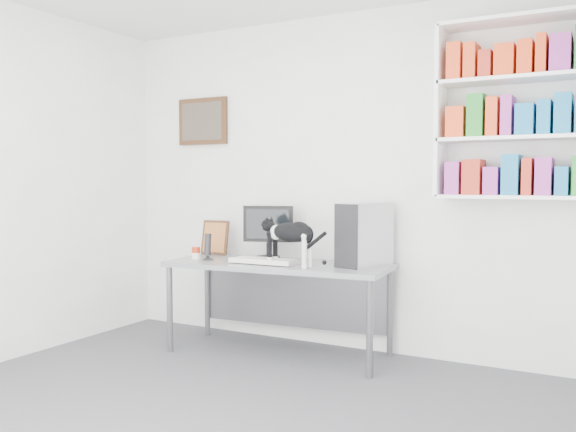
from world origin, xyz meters
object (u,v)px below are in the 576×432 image
at_px(leaning_print, 215,237).
at_px(cat, 291,243).
at_px(bookshelf, 514,109).
at_px(soup_can, 196,253).
at_px(monitor, 268,231).
at_px(desk, 279,308).
at_px(pc_tower, 365,234).
at_px(speaker, 208,246).
at_px(keyboard, 264,261).

bearing_deg(leaning_print, cat, -26.15).
xyz_separation_m(bookshelf, soup_can, (-2.37, -0.43, -1.08)).
bearing_deg(monitor, cat, -58.34).
relative_size(desk, soup_can, 17.42).
relative_size(pc_tower, speaker, 2.14).
relative_size(bookshelf, monitor, 2.80).
xyz_separation_m(desk, pc_tower, (0.66, 0.13, 0.60)).
height_order(bookshelf, soup_can, bookshelf).
xyz_separation_m(bookshelf, keyboard, (-1.75, -0.40, -1.11)).
relative_size(bookshelf, pc_tower, 2.60).
distance_m(bookshelf, cat, 1.83).
bearing_deg(speaker, bookshelf, -10.16).
relative_size(speaker, soup_can, 2.23).
distance_m(leaning_print, soup_can, 0.36).
bearing_deg(pc_tower, cat, -138.64).
bearing_deg(monitor, desk, -61.45).
relative_size(keyboard, soup_can, 5.26).
bearing_deg(desk, pc_tower, 6.21).
distance_m(desk, keyboard, 0.40).
distance_m(bookshelf, soup_can, 2.64).
xyz_separation_m(leaning_print, cat, (0.92, -0.34, 0.02)).
bearing_deg(leaning_print, monitor, -6.51).
xyz_separation_m(monitor, soup_can, (-0.49, -0.33, -0.17)).
bearing_deg(cat, desk, 155.98).
height_order(soup_can, cat, cat).
distance_m(desk, cat, 0.58).
height_order(desk, keyboard, keyboard).
height_order(monitor, soup_can, monitor).
relative_size(keyboard, leaning_print, 1.71).
relative_size(monitor, leaning_print, 1.44).
distance_m(speaker, soup_can, 0.13).
relative_size(speaker, cat, 0.40).
bearing_deg(desk, soup_can, -174.08).
relative_size(desk, speaker, 7.80).
bearing_deg(desk, bookshelf, 4.80).
xyz_separation_m(bookshelf, monitor, (-1.89, -0.09, -0.91)).
bearing_deg(desk, speaker, -171.89).
bearing_deg(keyboard, desk, 55.74).
xyz_separation_m(pc_tower, leaning_print, (-1.41, 0.07, -0.08)).
distance_m(soup_can, cat, 0.89).
bearing_deg(monitor, soup_can, -163.33).
bearing_deg(cat, keyboard, -173.96).
bearing_deg(leaning_print, bookshelf, -4.03).
xyz_separation_m(speaker, leaning_print, (-0.17, 0.34, 0.04)).
relative_size(desk, pc_tower, 3.64).
relative_size(monitor, cat, 0.79).
height_order(pc_tower, speaker, pc_tower).
relative_size(keyboard, speaker, 2.36).
xyz_separation_m(desk, speaker, (-0.58, -0.14, 0.47)).
bearing_deg(pc_tower, speaker, -155.34).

